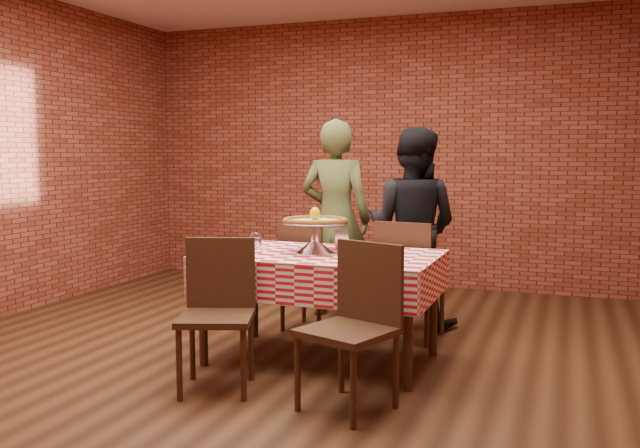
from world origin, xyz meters
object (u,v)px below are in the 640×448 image
Objects in this scene: water_glass_right at (255,241)px; diner_black at (412,227)px; chair_near_right at (347,329)px; chair_far_right at (411,279)px; pizza_stand at (315,237)px; table at (321,308)px; condiment_caddy at (342,239)px; diner_olive at (336,219)px; water_glass_left at (257,245)px; pizza at (315,222)px; chair_near_left at (216,316)px; chair_far_left at (311,277)px.

diner_black reaches higher than water_glass_right.
chair_far_right is at bearing 110.04° from chair_near_right.
pizza_stand is 0.28× the size of diner_black.
chair_far_right is (0.46, 0.77, 0.09)m from table.
chair_near_right is (0.45, -0.82, 0.09)m from table.
diner_olive reaches higher than condiment_caddy.
water_glass_left is 0.07× the size of diner_black.
pizza is (0.00, 0.00, 0.11)m from pizza_stand.
pizza is at bearing 0.00° from pizza_stand.
diner_olive is (-0.80, 0.52, 0.40)m from chair_far_right.
pizza reaches higher than chair_far_right.
diner_black is (0.76, 1.99, 0.37)m from chair_near_left.
table is 0.91× the size of diner_olive.
condiment_caddy is 0.15× the size of chair_far_left.
water_glass_left is (-0.36, -0.18, -0.05)m from pizza_stand.
chair_far_left is at bearing 69.82° from chair_near_left.
pizza_stand reaches higher than chair_far_right.
diner_black is (-0.08, 2.03, 0.36)m from chair_near_right.
pizza is (-0.06, 0.03, 0.60)m from table.
pizza_stand is at bearing 0.00° from pizza.
diner_olive is (0.20, 1.23, 0.06)m from water_glass_right.
water_glass_right is 1.27m from chair_far_right.
table is 0.62m from water_glass_left.
chair_near_right is 1.78m from chair_far_left.
chair_near_left is 2.12m from diner_olive.
diner_olive reaches higher than chair_far_left.
diner_olive is 0.71m from diner_black.
diner_olive reaches higher than water_glass_right.
chair_near_left is at bearing 86.46° from diner_olive.
chair_far_left is 0.53× the size of diner_black.
chair_far_left is at bearing 115.73° from condiment_caddy.
pizza is 1.27m from diner_black.
chair_far_left is 0.83m from chair_far_right.
chair_far_left is at bearing 7.66° from chair_far_right.
pizza_stand is 0.90m from chair_far_left.
chair_far_left reaches higher than water_glass_right.
diner_black reaches higher than chair_far_right.
pizza is 0.44m from water_glass_left.
diner_black is (0.31, 0.92, 0.00)m from condiment_caddy.
diner_black is at bearing 70.25° from pizza_stand.
diner_olive is (-0.28, 1.27, 0.01)m from pizza_stand.
diner_olive is (0.08, 1.45, 0.06)m from water_glass_left.
chair_far_left is at bearing 84.72° from diner_olive.
table is 1.43m from diner_olive.
table is at bearing 66.07° from chair_far_right.
chair_far_left is (-0.31, 0.74, -0.42)m from pizza_stand.
chair_near_right is at bearing 108.57° from diner_olive.
table is 0.49m from pizza_stand.
chair_far_right is at bearing 42.07° from chair_near_left.
chair_far_left is at bearing 112.98° from pizza_stand.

